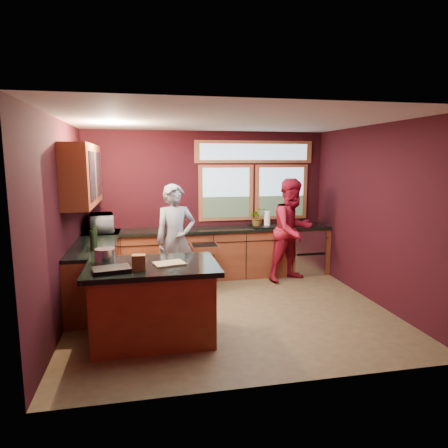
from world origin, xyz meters
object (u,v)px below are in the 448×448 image
object	(u,v)px
cutting_board	(169,263)
stock_pot	(105,256)
person_grey	(176,240)
person_red	(292,230)
island	(153,301)

from	to	relation	value
cutting_board	stock_pot	xyz separation A→B (m)	(-0.75, 0.20, 0.08)
person_grey	stock_pot	bearing A→B (deg)	-133.66
person_grey	person_red	size ratio (longest dim) A/B	0.97
island	person_grey	xyz separation A→B (m)	(0.41, 1.59, 0.42)
island	person_red	size ratio (longest dim) A/B	0.84
person_red	island	bearing A→B (deg)	-164.07
island	person_red	xyz separation A→B (m)	(2.53, 1.99, 0.45)
person_grey	stock_pot	size ratio (longest dim) A/B	7.49
person_red	cutting_board	distance (m)	3.10
stock_pot	person_red	bearing A→B (deg)	30.78
person_red	cutting_board	size ratio (longest dim) A/B	5.28
island	stock_pot	bearing A→B (deg)	164.74
person_red	person_grey	bearing A→B (deg)	168.35
island	stock_pot	world-z (taller)	stock_pot
person_red	stock_pot	distance (m)	3.59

